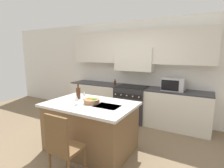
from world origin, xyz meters
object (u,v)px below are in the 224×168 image
at_px(island_chair, 63,145).
at_px(range_stove, 132,103).
at_px(wine_bottle, 78,93).
at_px(fruit_bowl, 92,101).
at_px(microwave, 173,84).
at_px(wine_glass_far, 84,93).
at_px(wine_glass_near, 77,98).
at_px(oil_bottle_on_counter, 115,83).

bearing_deg(island_chair, range_stove, 91.73).
bearing_deg(wine_bottle, fruit_bowl, -18.76).
height_order(microwave, wine_glass_far, microwave).
distance_m(wine_bottle, wine_glass_far, 0.13).
relative_size(island_chair, wine_bottle, 3.25).
relative_size(wine_glass_near, oil_bottle_on_counter, 0.97).
bearing_deg(wine_glass_far, range_stove, 76.26).
relative_size(range_stove, wine_glass_far, 5.54).
bearing_deg(oil_bottle_on_counter, island_chair, -77.29).
height_order(microwave, fruit_bowl, microwave).
xyz_separation_m(range_stove, microwave, (1.05, 0.02, 0.61)).
height_order(microwave, oil_bottle_on_counter, microwave).
bearing_deg(wine_glass_far, microwave, 48.12).
relative_size(wine_bottle, wine_glass_far, 1.85).
distance_m(island_chair, wine_glass_near, 0.92).
height_order(wine_bottle, oil_bottle_on_counter, wine_bottle).
distance_m(wine_glass_far, fruit_bowl, 0.37).
distance_m(microwave, wine_glass_near, 2.36).
bearing_deg(island_chair, wine_glass_near, 115.26).
height_order(wine_bottle, wine_glass_near, wine_bottle).
distance_m(microwave, wine_glass_far, 2.15).
relative_size(island_chair, wine_glass_far, 6.02).
bearing_deg(wine_glass_near, island_chair, -64.74).
distance_m(wine_glass_far, oil_bottle_on_counter, 1.57).
bearing_deg(microwave, wine_bottle, -133.69).
distance_m(range_stove, wine_glass_near, 2.04).
relative_size(island_chair, fruit_bowl, 3.47).
xyz_separation_m(island_chair, wine_bottle, (-0.59, 1.06, 0.46)).
distance_m(microwave, oil_bottle_on_counter, 1.57).
distance_m(island_chair, oil_bottle_on_counter, 2.75).
height_order(island_chair, fruit_bowl, fruit_bowl).
bearing_deg(island_chair, wine_bottle, 119.06).
relative_size(island_chair, oil_bottle_on_counter, 5.86).
relative_size(wine_glass_near, fruit_bowl, 0.58).
xyz_separation_m(wine_bottle, fruit_bowl, (0.44, -0.15, -0.07)).
distance_m(range_stove, island_chair, 2.68).
xyz_separation_m(wine_glass_far, fruit_bowl, (0.32, -0.18, -0.07)).
bearing_deg(fruit_bowl, wine_glass_far, 150.28).
distance_m(fruit_bowl, oil_bottle_on_counter, 1.80).
bearing_deg(wine_bottle, range_stove, 72.44).
bearing_deg(oil_bottle_on_counter, range_stove, 2.21).
xyz_separation_m(island_chair, wine_glass_far, (-0.47, 1.09, 0.45)).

